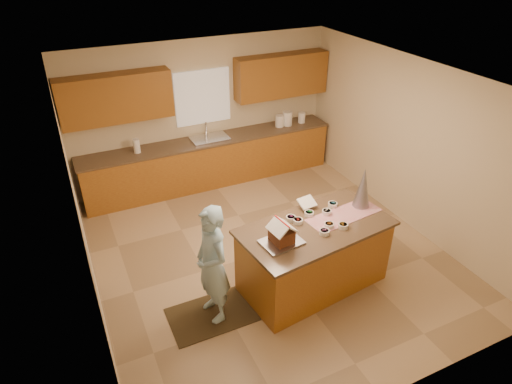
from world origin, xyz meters
The scene contains 28 objects.
floor centered at (0.00, 0.00, 0.00)m, with size 5.50×5.50×0.00m, color tan.
ceiling centered at (0.00, 0.00, 2.70)m, with size 5.50×5.50×0.00m, color silver.
wall_back centered at (0.00, 2.75, 1.35)m, with size 5.50×5.50×0.00m, color beige.
wall_front centered at (0.00, -2.75, 1.35)m, with size 5.50×5.50×0.00m, color beige.
wall_left centered at (-2.50, 0.00, 1.35)m, with size 5.50×5.50×0.00m, color beige.
wall_right centered at (2.50, 0.00, 1.35)m, with size 5.50×5.50×0.00m, color beige.
stone_accent centered at (-2.48, -0.80, 1.25)m, with size 2.50×2.50×0.00m, color gray.
window_curtain centered at (0.00, 2.72, 1.65)m, with size 1.05×0.03×1.00m, color white.
back_counter_base centered at (0.00, 2.45, 0.44)m, with size 4.80×0.60×0.88m, color #9F6721.
back_counter_top centered at (0.00, 2.45, 0.90)m, with size 4.85×0.63×0.04m, color brown.
upper_cabinet_left centered at (-1.55, 2.57, 1.90)m, with size 1.85×0.35×0.80m, color brown.
upper_cabinet_right centered at (1.55, 2.57, 1.90)m, with size 1.85×0.35×0.80m, color brown.
sink centered at (0.00, 2.45, 0.89)m, with size 0.70×0.45×0.12m, color silver.
faucet centered at (0.00, 2.63, 1.06)m, with size 0.03×0.03×0.28m, color silver.
island_base centered at (0.25, -0.90, 0.47)m, with size 1.92×0.96×0.94m, color #9F6721.
island_top centered at (0.25, -0.90, 0.96)m, with size 2.01×1.05×0.04m, color brown.
table_runner centered at (0.73, -0.84, 0.99)m, with size 1.07×0.38×0.01m, color #A10B26.
baking_tray centered at (-0.33, -1.02, 1.00)m, with size 0.49×0.36×0.03m, color silver.
cookbook centered at (0.36, -0.47, 1.08)m, with size 0.24×0.02×0.19m, color white.
tinsel_tree centered at (1.07, -0.74, 1.28)m, with size 0.24×0.24×0.59m, color silver.
rug centered at (-1.23, -0.86, 0.01)m, with size 1.09×0.71×0.01m, color black.
boy centered at (-1.18, -0.86, 0.81)m, with size 0.59×0.38×1.60m, color #A9D9F1.
canister_a centered at (1.47, 2.45, 1.04)m, with size 0.17×0.17×0.23m, color white.
canister_b centered at (1.65, 2.45, 1.06)m, with size 0.19×0.19×0.28m, color white.
canister_c centered at (1.98, 2.45, 1.03)m, with size 0.15×0.15×0.21m, color white.
paper_towel centered at (-1.35, 2.45, 1.05)m, with size 0.12×0.12×0.25m, color white.
gingerbread_house centered at (-0.33, -1.02, 1.12)m, with size 0.33×0.33×0.30m.
candy_bowls centered at (0.35, -0.81, 1.01)m, with size 0.82×0.63×0.06m.
Camera 1 is at (-2.47, -4.85, 4.31)m, focal length 31.16 mm.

